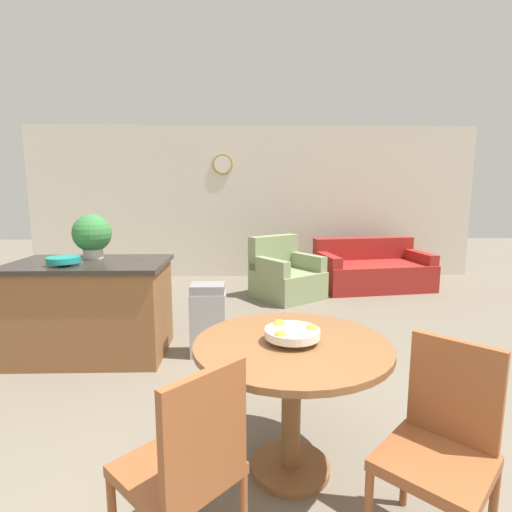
{
  "coord_description": "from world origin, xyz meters",
  "views": [
    {
      "loc": [
        -0.13,
        -1.11,
        1.55
      ],
      "look_at": [
        -0.03,
        2.56,
        0.96
      ],
      "focal_mm": 28.0,
      "sensor_mm": 36.0,
      "label": 1
    }
  ],
  "objects_px": {
    "armchair": "(285,277)",
    "fruit_bowl": "(292,333)",
    "dining_table": "(292,372)",
    "kitchen_island": "(92,309)",
    "potted_plant": "(92,234)",
    "teal_bowl": "(64,260)",
    "trash_bin": "(208,320)",
    "dining_chair_near_right": "(442,439)",
    "dining_chair_near_left": "(188,461)",
    "couch": "(372,271)"
  },
  "relations": [
    {
      "from": "teal_bowl",
      "to": "potted_plant",
      "type": "relative_size",
      "value": 0.66
    },
    {
      "from": "dining_chair_near_left",
      "to": "kitchen_island",
      "type": "xyz_separation_m",
      "value": [
        -1.23,
        2.26,
        -0.05
      ]
    },
    {
      "from": "dining_chair_near_left",
      "to": "teal_bowl",
      "type": "relative_size",
      "value": 3.23
    },
    {
      "from": "potted_plant",
      "to": "teal_bowl",
      "type": "bearing_deg",
      "value": -107.73
    },
    {
      "from": "kitchen_island",
      "to": "armchair",
      "type": "bearing_deg",
      "value": 45.32
    },
    {
      "from": "dining_chair_near_left",
      "to": "couch",
      "type": "distance_m",
      "value": 5.4
    },
    {
      "from": "dining_chair_near_right",
      "to": "trash_bin",
      "type": "xyz_separation_m",
      "value": [
        -1.2,
        2.12,
        -0.16
      ]
    },
    {
      "from": "trash_bin",
      "to": "fruit_bowl",
      "type": "bearing_deg",
      "value": -69.84
    },
    {
      "from": "dining_chair_near_right",
      "to": "kitchen_island",
      "type": "bearing_deg",
      "value": 1.41
    },
    {
      "from": "kitchen_island",
      "to": "trash_bin",
      "type": "relative_size",
      "value": 2.05
    },
    {
      "from": "armchair",
      "to": "fruit_bowl",
      "type": "bearing_deg",
      "value": -130.02
    },
    {
      "from": "trash_bin",
      "to": "armchair",
      "type": "relative_size",
      "value": 0.59
    },
    {
      "from": "potted_plant",
      "to": "dining_chair_near_right",
      "type": "bearing_deg",
      "value": -45.19
    },
    {
      "from": "kitchen_island",
      "to": "trash_bin",
      "type": "height_order",
      "value": "kitchen_island"
    },
    {
      "from": "dining_chair_near_left",
      "to": "potted_plant",
      "type": "bearing_deg",
      "value": 71.51
    },
    {
      "from": "teal_bowl",
      "to": "armchair",
      "type": "bearing_deg",
      "value": 45.72
    },
    {
      "from": "teal_bowl",
      "to": "armchair",
      "type": "height_order",
      "value": "teal_bowl"
    },
    {
      "from": "teal_bowl",
      "to": "trash_bin",
      "type": "bearing_deg",
      "value": 6.86
    },
    {
      "from": "dining_chair_near_left",
      "to": "kitchen_island",
      "type": "bearing_deg",
      "value": 72.93
    },
    {
      "from": "teal_bowl",
      "to": "armchair",
      "type": "relative_size",
      "value": 0.24
    },
    {
      "from": "dining_chair_near_right",
      "to": "teal_bowl",
      "type": "xyz_separation_m",
      "value": [
        -2.45,
        1.97,
        0.45
      ]
    },
    {
      "from": "dining_chair_near_right",
      "to": "kitchen_island",
      "type": "distance_m",
      "value": 3.15
    },
    {
      "from": "dining_chair_near_left",
      "to": "armchair",
      "type": "height_order",
      "value": "dining_chair_near_left"
    },
    {
      "from": "dining_chair_near_right",
      "to": "armchair",
      "type": "distance_m",
      "value": 4.23
    },
    {
      "from": "kitchen_island",
      "to": "trash_bin",
      "type": "bearing_deg",
      "value": -1.59
    },
    {
      "from": "fruit_bowl",
      "to": "potted_plant",
      "type": "relative_size",
      "value": 0.68
    },
    {
      "from": "couch",
      "to": "dining_table",
      "type": "bearing_deg",
      "value": -121.21
    },
    {
      "from": "dining_chair_near_left",
      "to": "fruit_bowl",
      "type": "bearing_deg",
      "value": 5.81
    },
    {
      "from": "trash_bin",
      "to": "couch",
      "type": "bearing_deg",
      "value": 47.83
    },
    {
      "from": "armchair",
      "to": "couch",
      "type": "bearing_deg",
      "value": -13.89
    },
    {
      "from": "dining_chair_near_right",
      "to": "armchair",
      "type": "relative_size",
      "value": 0.78
    },
    {
      "from": "dining_chair_near_right",
      "to": "armchair",
      "type": "bearing_deg",
      "value": -42.08
    },
    {
      "from": "dining_table",
      "to": "kitchen_island",
      "type": "distance_m",
      "value": 2.39
    },
    {
      "from": "dining_table",
      "to": "dining_chair_near_right",
      "type": "relative_size",
      "value": 1.15
    },
    {
      "from": "dining_chair_near_left",
      "to": "potted_plant",
      "type": "distance_m",
      "value": 2.83
    },
    {
      "from": "fruit_bowl",
      "to": "trash_bin",
      "type": "relative_size",
      "value": 0.42
    },
    {
      "from": "fruit_bowl",
      "to": "couch",
      "type": "height_order",
      "value": "fruit_bowl"
    },
    {
      "from": "dining_table",
      "to": "dining_chair_near_left",
      "type": "distance_m",
      "value": 0.77
    },
    {
      "from": "dining_chair_near_right",
      "to": "fruit_bowl",
      "type": "bearing_deg",
      "value": 5.69
    },
    {
      "from": "dining_table",
      "to": "kitchen_island",
      "type": "bearing_deg",
      "value": 135.59
    },
    {
      "from": "dining_chair_near_right",
      "to": "armchair",
      "type": "height_order",
      "value": "dining_chair_near_right"
    },
    {
      "from": "dining_table",
      "to": "potted_plant",
      "type": "bearing_deg",
      "value": 132.9
    },
    {
      "from": "dining_chair_near_left",
      "to": "kitchen_island",
      "type": "distance_m",
      "value": 2.58
    },
    {
      "from": "dining_chair_near_left",
      "to": "fruit_bowl",
      "type": "xyz_separation_m",
      "value": [
        0.48,
        0.59,
        0.31
      ]
    },
    {
      "from": "dining_table",
      "to": "dining_chair_near_left",
      "type": "xyz_separation_m",
      "value": [
        -0.48,
        -0.59,
        -0.08
      ]
    },
    {
      "from": "trash_bin",
      "to": "armchair",
      "type": "height_order",
      "value": "armchair"
    },
    {
      "from": "potted_plant",
      "to": "dining_table",
      "type": "bearing_deg",
      "value": -47.1
    },
    {
      "from": "kitchen_island",
      "to": "potted_plant",
      "type": "height_order",
      "value": "potted_plant"
    },
    {
      "from": "fruit_bowl",
      "to": "kitchen_island",
      "type": "relative_size",
      "value": 0.21
    },
    {
      "from": "teal_bowl",
      "to": "kitchen_island",
      "type": "bearing_deg",
      "value": 50.78
    }
  ]
}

